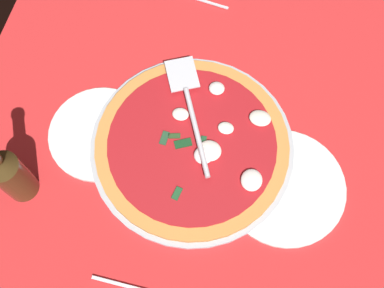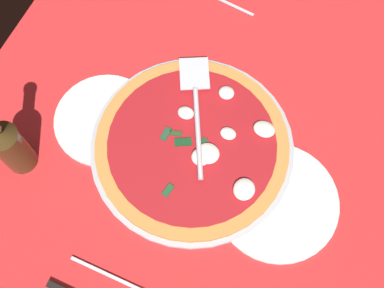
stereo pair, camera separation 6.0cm
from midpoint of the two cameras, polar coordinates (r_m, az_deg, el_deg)
ground_plane at (r=95.92cm, az=4.34°, el=0.90°), size 98.74×98.74×0.80cm
checker_pattern at (r=95.50cm, az=4.36°, el=1.01°), size 98.74×98.74×0.10cm
pizza_pan at (r=93.50cm, az=1.82°, el=-0.52°), size 39.60×39.60×1.23cm
dinner_plate_left at (r=92.02cm, az=11.86°, el=-6.85°), size 23.20×23.20×1.00cm
dinner_plate_right at (r=97.04cm, az=-8.59°, el=2.74°), size 20.19×20.19×1.00cm
pizza at (r=92.26cm, az=2.06°, el=-0.24°), size 37.52×37.52×2.72cm
pizza_server at (r=92.94cm, az=2.37°, el=4.19°), size 14.60×24.80×1.00cm
beer_bottle at (r=90.31cm, az=-19.22°, el=-0.16°), size 5.81×5.81×22.86cm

